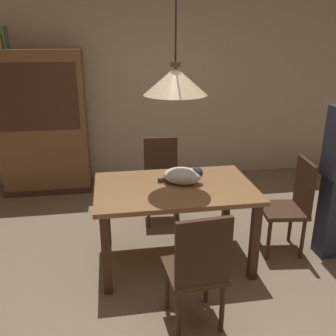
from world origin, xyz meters
TOP-DOWN VIEW (x-y plane):
  - ground at (0.00, 0.00)m, footprint 10.00×10.00m
  - back_wall at (0.00, 2.65)m, footprint 6.40×0.10m
  - dining_table at (0.05, 0.39)m, footprint 1.40×0.90m
  - chair_far_back at (0.05, 1.27)m, footprint 0.43×0.43m
  - chair_right_side at (1.17, 0.38)m, footprint 0.44×0.44m
  - chair_near_front at (0.05, -0.49)m, footprint 0.43×0.43m
  - cat_sleeping at (0.13, 0.44)m, footprint 0.41×0.32m
  - pendant_lamp at (0.05, 0.39)m, footprint 0.52×0.52m
  - hutch_bookcase at (-1.34, 2.32)m, footprint 1.12×0.45m
  - book_yellow_short at (-1.72, 2.32)m, footprint 0.04×0.20m
  - book_green_slim at (-1.67, 2.32)m, footprint 0.03×0.20m

SIDE VIEW (x-z plane):
  - ground at x=0.00m, z-range 0.00..0.00m
  - chair_far_back at x=0.05m, z-range 0.05..0.98m
  - chair_right_side at x=1.17m, z-range 0.05..0.98m
  - chair_near_front at x=0.05m, z-range 0.05..0.98m
  - dining_table at x=0.05m, z-range 0.27..1.02m
  - cat_sleeping at x=0.13m, z-range 0.75..0.90m
  - hutch_bookcase at x=-1.34m, z-range -0.04..1.81m
  - back_wall at x=0.00m, z-range 0.00..2.90m
  - pendant_lamp at x=0.05m, z-range 1.01..2.31m
  - book_yellow_short at x=-1.72m, z-range 1.85..2.03m
  - book_green_slim at x=-1.67m, z-range 1.85..2.11m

